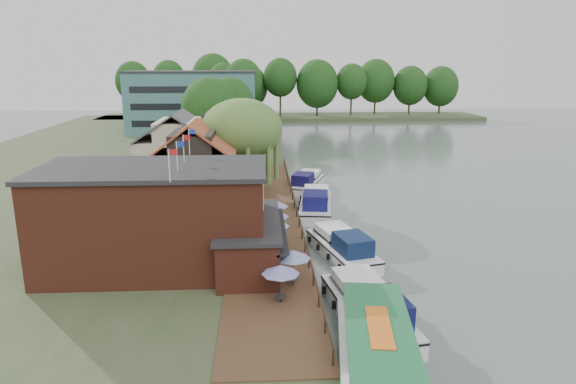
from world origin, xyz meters
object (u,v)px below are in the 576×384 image
object	(u,v)px
pub	(184,217)
cruiser_1	(342,243)
hotel_block	(193,102)
cottage_a	(195,166)
umbrella_3	(277,234)
umbrella_4	(275,224)
umbrella_2	(271,249)
umbrella_1	(293,268)
cruiser_0	(368,302)
cruiser_2	(316,201)
cruiser_3	(306,180)
umbrella_0	(281,284)
cottage_c	(219,137)
swan	(419,369)
cottage_b	(179,149)
umbrella_5	(276,213)
tour_boat	(379,361)
willow	(242,147)

from	to	relation	value
pub	cruiser_1	distance (m)	12.75
hotel_block	cottage_a	distance (m)	56.47
umbrella_3	umbrella_4	size ratio (longest dim) A/B	1.00
pub	umbrella_4	size ratio (longest dim) A/B	8.42
umbrella_2	umbrella_1	bearing A→B (deg)	-69.54
cottage_a	cruiser_0	xyz separation A→B (m)	(12.66, -21.95, -3.93)
umbrella_1	umbrella_3	distance (m)	6.69
cruiser_0	cruiser_2	size ratio (longest dim) A/B	1.00
umbrella_3	cruiser_1	world-z (taller)	umbrella_3
hotel_block	cruiser_3	xyz separation A→B (m)	(18.97, -45.07, -5.99)
umbrella_0	cruiser_1	size ratio (longest dim) A/B	0.24
pub	hotel_block	xyz separation A→B (m)	(-8.00, 71.00, 2.50)
umbrella_2	umbrella_4	bearing A→B (deg)	85.54
cottage_a	cottage_c	size ratio (longest dim) A/B	1.01
cottage_a	swan	distance (m)	31.07
hotel_block	cottage_c	xyz separation A→B (m)	(8.00, -37.00, -1.90)
cottage_c	umbrella_4	distance (m)	29.57
cottage_a	cottage_b	bearing A→B (deg)	106.70
cottage_a	umbrella_2	size ratio (longest dim) A/B	3.62
umbrella_0	umbrella_5	world-z (taller)	same
cottage_c	umbrella_3	size ratio (longest dim) A/B	3.58
umbrella_5	cruiser_0	bearing A→B (deg)	-71.84
cottage_a	swan	size ratio (longest dim) A/B	19.55
cruiser_2	swan	size ratio (longest dim) A/B	24.48
pub	umbrella_3	world-z (taller)	pub
cruiser_1	umbrella_2	bearing A→B (deg)	-161.24
cottage_c	umbrella_3	xyz separation A→B (m)	(6.55, -31.17, -2.96)
hotel_block	umbrella_2	xyz separation A→B (m)	(14.05, -71.28, -4.86)
hotel_block	cottage_b	xyz separation A→B (m)	(4.00, -46.00, -1.90)
umbrella_1	cruiser_0	bearing A→B (deg)	-36.20
umbrella_4	cruiser_1	xyz separation A→B (m)	(5.29, -1.80, -1.06)
umbrella_2	umbrella_0	bearing A→B (deg)	-85.85
cottage_a	swan	bearing A→B (deg)	-62.42
cruiser_0	tour_boat	xyz separation A→B (m)	(-0.82, -6.45, 0.18)
hotel_block	willow	bearing A→B (deg)	-77.29
umbrella_1	swan	world-z (taller)	umbrella_1
willow	tour_boat	bearing A→B (deg)	-77.61
umbrella_0	cruiser_3	distance (m)	32.47
umbrella_4	cruiser_0	size ratio (longest dim) A/B	0.22
swan	umbrella_5	bearing A→B (deg)	107.71
umbrella_5	umbrella_0	bearing A→B (deg)	-90.66
willow	tour_boat	xyz separation A→B (m)	(7.34, -33.40, -4.71)
umbrella_5	umbrella_4	bearing A→B (deg)	-93.06
umbrella_5	hotel_block	bearing A→B (deg)	103.16
umbrella_1	cruiser_2	xyz separation A→B (m)	(3.64, 19.66, -0.96)
cottage_c	swan	xyz separation A→B (m)	(13.20, -46.18, -5.03)
swan	cruiser_1	bearing A→B (deg)	95.19
umbrella_2	tour_boat	bearing A→B (deg)	-69.96
umbrella_2	umbrella_3	xyz separation A→B (m)	(0.50, 3.11, 0.00)
umbrella_5	cruiser_1	size ratio (longest dim) A/B	0.24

